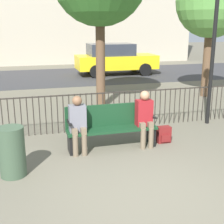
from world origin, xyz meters
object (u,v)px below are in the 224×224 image
object	(u,v)px
lamp_post	(216,21)
parked_car_0	(115,59)
park_bench	(111,125)
seated_person_0	(78,122)
backpack	(164,135)
trash_bin	(12,152)
seated_person_1	(145,116)
tree_0	(212,2)

from	to	relation	value
lamp_post	parked_car_0	bearing A→B (deg)	90.11
park_bench	seated_person_0	world-z (taller)	seated_person_0
lamp_post	backpack	bearing A→B (deg)	-150.06
parked_car_0	trash_bin	xyz separation A→B (m)	(-4.91, -10.67, -0.40)
seated_person_1	tree_0	xyz separation A→B (m)	(4.00, 4.06, 2.62)
backpack	tree_0	size ratio (longest dim) A/B	0.08
park_bench	seated_person_0	xyz separation A→B (m)	(-0.73, -0.13, 0.17)
tree_0	parked_car_0	distance (m)	6.65
seated_person_1	lamp_post	distance (m)	3.15
seated_person_1	backpack	distance (m)	0.71
seated_person_1	lamp_post	xyz separation A→B (m)	(2.22, 1.06, 1.97)
trash_bin	lamp_post	bearing A→B (deg)	19.69
seated_person_1	lamp_post	bearing A→B (deg)	25.54
backpack	trash_bin	size ratio (longest dim) A/B	0.41
parked_car_0	park_bench	bearing A→B (deg)	-106.49
park_bench	tree_0	xyz separation A→B (m)	(4.70, 3.93, 2.80)
seated_person_0	tree_0	world-z (taller)	tree_0
backpack	lamp_post	size ratio (longest dim) A/B	0.09
lamp_post	trash_bin	distance (m)	5.67
seated_person_0	lamp_post	bearing A→B (deg)	16.20
seated_person_1	trash_bin	distance (m)	2.80
backpack	tree_0	bearing A→B (deg)	48.77
seated_person_1	trash_bin	bearing A→B (deg)	-165.48
park_bench	seated_person_1	world-z (taller)	seated_person_1
park_bench	seated_person_1	bearing A→B (deg)	-10.36
seated_person_0	tree_0	bearing A→B (deg)	36.79
park_bench	seated_person_0	distance (m)	0.76
park_bench	lamp_post	xyz separation A→B (m)	(2.93, 0.93, 2.15)
backpack	parked_car_0	world-z (taller)	parked_car_0
park_bench	seated_person_1	distance (m)	0.74
tree_0	backpack	bearing A→B (deg)	-131.23
backpack	tree_0	world-z (taller)	tree_0
park_bench	tree_0	distance (m)	6.74
backpack	seated_person_1	bearing A→B (deg)	-172.22
seated_person_0	seated_person_1	bearing A→B (deg)	0.05
seated_person_0	seated_person_1	xyz separation A→B (m)	(1.44, 0.00, 0.01)
park_bench	lamp_post	size ratio (longest dim) A/B	0.47
parked_car_0	backpack	bearing A→B (deg)	-99.79
tree_0	lamp_post	xyz separation A→B (m)	(-1.77, -3.00, -0.66)
lamp_post	trash_bin	xyz separation A→B (m)	(-4.92, -1.76, -2.20)
backpack	lamp_post	distance (m)	3.17
parked_car_0	trash_bin	size ratio (longest dim) A/B	4.77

